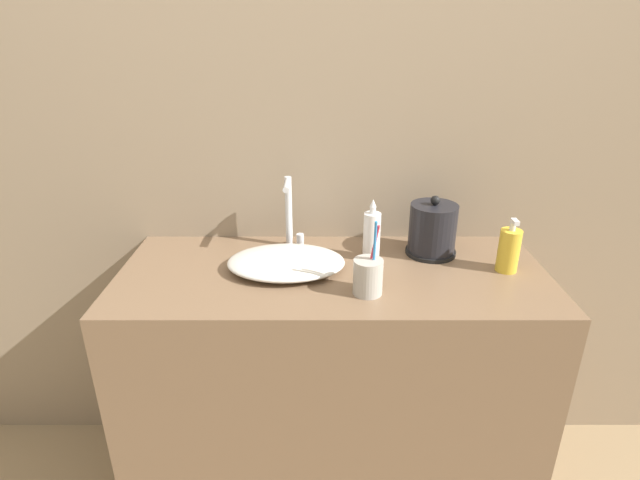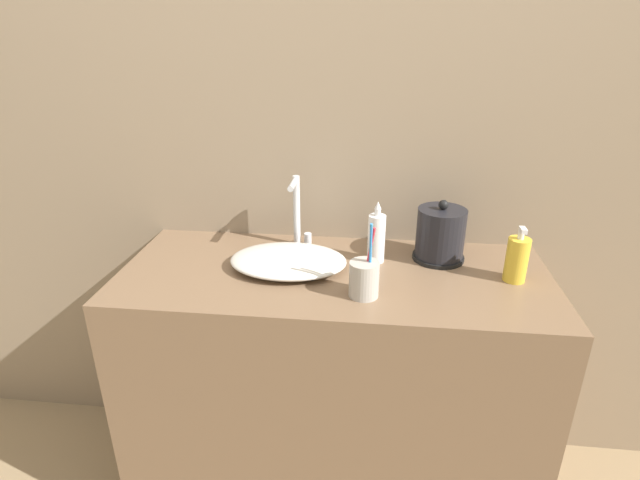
% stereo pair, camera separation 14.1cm
% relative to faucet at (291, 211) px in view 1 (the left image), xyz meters
% --- Properties ---
extents(wall_back, '(6.00, 0.04, 2.60)m').
position_rel_faucet_xyz_m(wall_back, '(0.13, 0.10, 0.35)').
color(wall_back, gray).
rests_on(wall_back, ground_plane).
extents(vanity_counter, '(1.25, 0.52, 0.83)m').
position_rel_faucet_xyz_m(vanity_counter, '(0.13, -0.18, -0.54)').
color(vanity_counter, brown).
rests_on(vanity_counter, ground_plane).
extents(sink_basin, '(0.34, 0.25, 0.05)m').
position_rel_faucet_xyz_m(sink_basin, '(-0.00, -0.16, -0.10)').
color(sink_basin, silver).
rests_on(sink_basin, vanity_counter).
extents(faucet, '(0.06, 0.12, 0.23)m').
position_rel_faucet_xyz_m(faucet, '(0.00, 0.00, 0.00)').
color(faucet, silver).
rests_on(faucet, vanity_counter).
extents(electric_kettle, '(0.16, 0.16, 0.19)m').
position_rel_faucet_xyz_m(electric_kettle, '(0.44, -0.05, -0.05)').
color(electric_kettle, black).
rests_on(electric_kettle, vanity_counter).
extents(toothbrush_cup, '(0.08, 0.08, 0.21)m').
position_rel_faucet_xyz_m(toothbrush_cup, '(0.22, -0.30, -0.07)').
color(toothbrush_cup, '#B7B2A8').
rests_on(toothbrush_cup, vanity_counter).
extents(lotion_bottle, '(0.06, 0.06, 0.16)m').
position_rel_faucet_xyz_m(lotion_bottle, '(0.64, -0.17, -0.06)').
color(lotion_bottle, gold).
rests_on(lotion_bottle, vanity_counter).
extents(shampoo_bottle, '(0.05, 0.05, 0.19)m').
position_rel_faucet_xyz_m(shampoo_bottle, '(0.25, -0.09, -0.05)').
color(shampoo_bottle, white).
rests_on(shampoo_bottle, vanity_counter).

